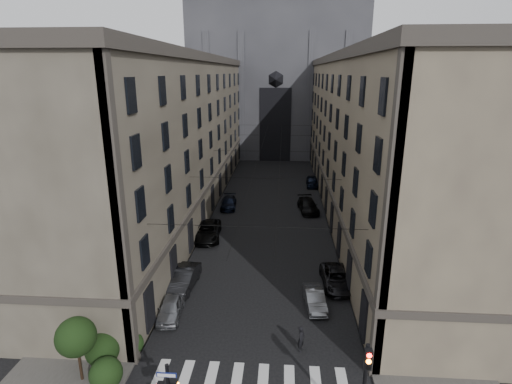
% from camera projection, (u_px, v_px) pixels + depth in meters
% --- Properties ---
extents(sidewalk_left, '(7.00, 80.00, 0.15)m').
position_uv_depth(sidewalk_left, '(190.00, 204.00, 52.82)').
color(sidewalk_left, '#383533').
rests_on(sidewalk_left, ground).
extents(sidewalk_right, '(7.00, 80.00, 0.15)m').
position_uv_depth(sidewalk_right, '(351.00, 208.00, 51.43)').
color(sidewalk_right, '#383533').
rests_on(sidewalk_right, ground).
extents(zebra_crossing, '(11.00, 3.20, 0.01)m').
position_uv_depth(zebra_crossing, '(250.00, 383.00, 22.54)').
color(zebra_crossing, beige).
rests_on(zebra_crossing, ground).
extents(building_left, '(13.60, 60.60, 18.85)m').
position_uv_depth(building_left, '(164.00, 134.00, 50.34)').
color(building_left, '#474136').
rests_on(building_left, ground).
extents(building_right, '(13.60, 60.60, 18.85)m').
position_uv_depth(building_right, '(381.00, 136.00, 48.56)').
color(building_right, brown).
rests_on(building_right, ground).
extents(gothic_tower, '(35.00, 23.00, 58.00)m').
position_uv_depth(gothic_tower, '(277.00, 67.00, 84.21)').
color(gothic_tower, '#2D2D33').
rests_on(gothic_tower, ground).
extents(traffic_light_right, '(0.34, 0.50, 5.20)m').
position_uv_depth(traffic_light_right, '(365.00, 381.00, 18.28)').
color(traffic_light_right, black).
rests_on(traffic_light_right, ground).
extents(shrub_cluster, '(3.90, 4.40, 3.90)m').
position_uv_depth(shrub_cluster, '(96.00, 349.00, 22.61)').
color(shrub_cluster, black).
rests_on(shrub_cluster, sidewalk_left).
extents(tram_wires, '(14.00, 60.00, 0.43)m').
position_uv_depth(tram_wires, '(270.00, 152.00, 49.70)').
color(tram_wires, black).
rests_on(tram_wires, ground).
extents(car_left_near, '(1.90, 4.10, 1.36)m').
position_uv_depth(car_left_near, '(171.00, 308.00, 28.57)').
color(car_left_near, gray).
rests_on(car_left_near, ground).
extents(car_left_midnear, '(2.01, 5.01, 1.62)m').
position_uv_depth(car_left_midnear, '(184.00, 279.00, 32.25)').
color(car_left_midnear, black).
rests_on(car_left_midnear, ground).
extents(car_left_midfar, '(3.27, 6.15, 1.65)m').
position_uv_depth(car_left_midfar, '(207.00, 231.00, 41.93)').
color(car_left_midfar, black).
rests_on(car_left_midfar, ground).
extents(car_left_far, '(2.16, 4.72, 1.34)m').
position_uv_depth(car_left_far, '(229.00, 203.00, 51.40)').
color(car_left_far, black).
rests_on(car_left_far, ground).
extents(car_right_near, '(1.74, 4.02, 1.29)m').
position_uv_depth(car_right_near, '(315.00, 299.00, 29.77)').
color(car_right_near, slate).
rests_on(car_right_near, ground).
extents(car_right_midnear, '(2.52, 5.08, 1.38)m').
position_uv_depth(car_right_midnear, '(337.00, 278.00, 32.59)').
color(car_right_midnear, black).
rests_on(car_right_midnear, ground).
extents(car_right_midfar, '(2.82, 5.50, 1.53)m').
position_uv_depth(car_right_midfar, '(308.00, 206.00, 50.06)').
color(car_right_midfar, black).
rests_on(car_right_midfar, ground).
extents(car_right_far, '(1.88, 4.54, 1.54)m').
position_uv_depth(car_right_far, '(312.00, 181.00, 61.12)').
color(car_right_far, black).
rests_on(car_right_far, ground).
extents(pedestrian, '(0.64, 0.74, 1.72)m').
position_uv_depth(pedestrian, '(301.00, 339.00, 24.96)').
color(pedestrian, black).
rests_on(pedestrian, ground).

